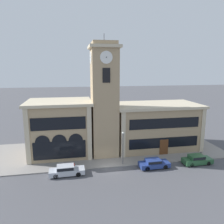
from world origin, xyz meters
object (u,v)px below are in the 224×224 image
Objects in this scene: parked_car_far at (197,159)px; fire_hydrant at (74,166)px; parked_car_mid at (154,163)px; parked_car_near at (66,170)px; bollard at (201,155)px; street_lamp at (123,143)px.

parked_car_far reaches higher than fire_hydrant.
parked_car_mid is 5.22× the size of fire_hydrant.
fire_hydrant is at bearing 55.31° from parked_car_near.
bollard is at bearing 9.33° from parked_car_mid.
parked_car_mid is 4.28× the size of bollard.
parked_car_near is at bearing 178.58° from parked_car_mid.
bollard is at bearing 0.25° from fire_hydrant.
parked_car_far is 18.81m from fire_hydrant.
street_lamp reaches higher than bollard.
parked_car_near reaches higher than fire_hydrant.
fire_hydrant is (-20.46, -0.09, -0.10)m from bollard.
fire_hydrant is at bearing 173.79° from parked_car_far.
street_lamp reaches higher than parked_car_far.
parked_car_near is at bearing -175.59° from bollard.
parked_car_far is (7.03, -0.00, 0.05)m from parked_car_mid.
street_lamp reaches higher than parked_car_mid.
parked_car_mid is 0.89× the size of street_lamp.
parked_car_far reaches higher than parked_car_mid.
parked_car_near is 21.55m from bollard.
parked_car_near is 9.08m from street_lamp.
parked_car_mid is at bearing -169.25° from bollard.
parked_car_near reaches higher than parked_car_mid.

